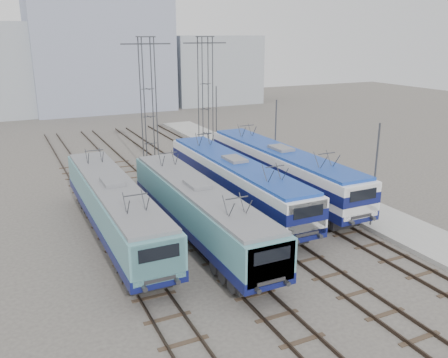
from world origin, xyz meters
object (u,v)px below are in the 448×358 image
locomotive_center_left (199,208)px  mast_mid (275,141)px  locomotive_far_left (115,206)px  mast_front (375,178)px  mast_rear (216,119)px  catenary_tower_west (148,99)px  catenary_tower_east (205,93)px  locomotive_far_right (282,168)px  locomotive_center_right (236,180)px

locomotive_center_left → mast_mid: mast_mid is taller
locomotive_far_left → locomotive_center_left: size_ratio=1.02×
mast_front → mast_rear: size_ratio=1.00×
catenary_tower_west → mast_mid: 12.16m
locomotive_far_left → catenary_tower_east: size_ratio=1.47×
locomotive_center_left → mast_rear: mast_rear is taller
locomotive_far_right → mast_mid: mast_mid is taller
mast_mid → mast_rear: 12.00m
locomotive_center_right → locomotive_far_right: (4.50, 1.01, 0.07)m
locomotive_center_left → mast_rear: (10.85, 21.00, 1.34)m
locomotive_far_left → mast_rear: size_ratio=2.52×
locomotive_center_left → catenary_tower_east: catenary_tower_east is taller
locomotive_far_right → mast_front: (1.85, -7.98, 1.15)m
catenary_tower_west → mast_rear: catenary_tower_west is taller
locomotive_far_left → locomotive_center_left: bearing=-28.8°
locomotive_center_left → locomotive_center_right: locomotive_center_right is taller
locomotive_far_left → catenary_tower_west: bearing=65.1°
locomotive_far_left → mast_front: 16.35m
locomotive_center_right → mast_mid: size_ratio=2.56×
locomotive_far_left → locomotive_far_right: 13.73m
locomotive_center_left → catenary_tower_west: (2.25, 17.00, 4.48)m
locomotive_far_left → catenary_tower_west: size_ratio=1.47×
locomotive_far_right → mast_rear: (1.85, 16.02, 1.15)m
locomotive_far_left → locomotive_far_right: (13.50, 2.50, 0.15)m
locomotive_center_right → catenary_tower_west: (-2.25, 13.04, 4.35)m
locomotive_center_left → locomotive_far_right: (9.00, 4.97, 0.20)m
mast_mid → locomotive_center_right: bearing=-141.6°
locomotive_far_right → mast_rear: size_ratio=2.64×
catenary_tower_west → mast_front: size_ratio=1.71×
catenary_tower_west → mast_rear: size_ratio=1.71×
mast_front → locomotive_center_left: bearing=164.5°
locomotive_far_left → locomotive_far_right: locomotive_far_right is taller
locomotive_far_left → catenary_tower_east: (13.25, 16.52, 4.44)m
locomotive_center_right → catenary_tower_east: (4.25, 15.04, 4.35)m
catenary_tower_west → locomotive_far_left: bearing=-114.9°
catenary_tower_west → mast_rear: 9.99m
mast_front → mast_mid: size_ratio=1.00×
catenary_tower_west → catenary_tower_east: same height
catenary_tower_east → mast_front: bearing=-84.5°
catenary_tower_west → catenary_tower_east: (6.50, 2.00, 0.00)m
locomotive_far_left → mast_rear: (15.35, 18.52, 1.30)m
locomotive_far_right → mast_mid: bearing=65.3°
locomotive_far_left → mast_rear: mast_rear is taller
mast_mid → mast_rear: bearing=90.0°
catenary_tower_west → locomotive_far_right: bearing=-60.7°
catenary_tower_west → mast_rear: bearing=24.9°
locomotive_center_right → mast_rear: 18.22m
catenary_tower_east → mast_front: 22.32m
locomotive_center_left → mast_mid: 14.16m
locomotive_center_right → catenary_tower_west: bearing=99.8°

